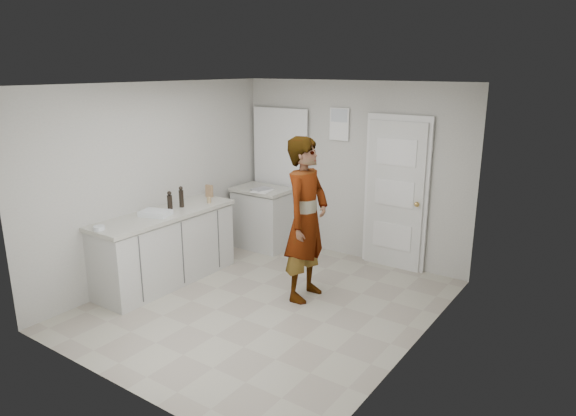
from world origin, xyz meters
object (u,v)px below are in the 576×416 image
Objects in this scene: cake_mix_box at (209,191)px; baking_dish at (156,213)px; oil_cruet_a at (170,201)px; egg_bowl at (99,228)px; spice_jar at (209,200)px; oil_cruet_b at (181,197)px; person at (306,220)px.

cake_mix_box is 1.06m from baking_dish.
oil_cruet_a is 1.01m from egg_bowl.
baking_dish is 3.27× the size of egg_bowl.
oil_cruet_a is (0.08, -0.80, 0.04)m from cake_mix_box.
spice_jar is 0.83m from baking_dish.
spice_jar is 0.58m from oil_cruet_a.
oil_cruet_a is at bearing -87.66° from oil_cruet_b.
spice_jar is 0.40m from oil_cruet_b.
person is 1.78m from oil_cruet_a.
spice_jar reaches higher than baking_dish.
person reaches higher than spice_jar.
baking_dish is at bearing 112.20° from person.
spice_jar is at bearing 83.30° from egg_bowl.
oil_cruet_b is at bearing -84.31° from cake_mix_box.
baking_dish reaches higher than egg_bowl.
oil_cruet_a reaches higher than cake_mix_box.
oil_cruet_a reaches higher than egg_bowl.
oil_cruet_b is 0.68× the size of baking_dish.
oil_cruet_b is at bearing 88.12° from egg_bowl.
oil_cruet_a is 0.63× the size of baking_dish.
baking_dish is at bearing 84.65° from egg_bowl.
person is 2.32m from egg_bowl.
person reaches higher than cake_mix_box.
person is 4.75× the size of baking_dish.
oil_cruet_a is 0.27m from baking_dish.
egg_bowl is (-0.18, -1.57, -0.01)m from spice_jar.
person reaches higher than baking_dish.
egg_bowl is (-1.74, -1.55, -0.02)m from person.
oil_cruet_a is (-0.14, -0.56, 0.08)m from spice_jar.
person is 1.55m from spice_jar.
cake_mix_box is 0.67× the size of oil_cruet_a.
oil_cruet_b is (-0.14, -0.36, 0.09)m from spice_jar.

